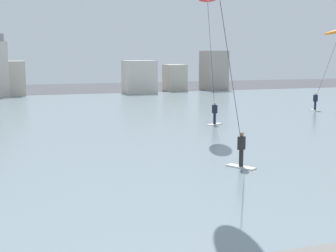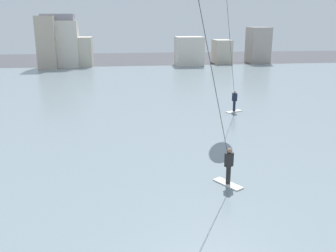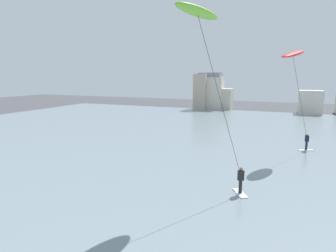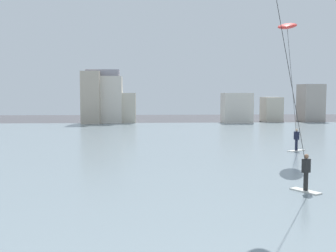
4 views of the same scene
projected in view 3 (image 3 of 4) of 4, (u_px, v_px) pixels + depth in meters
water_bay at (235, 138)px, 32.39m from camera, size 84.00×52.00×0.10m
far_shore_buildings at (257, 96)px, 56.55m from camera, size 34.97×6.58×7.57m
kitesurfer_red at (294, 61)px, 23.73m from camera, size 3.69×5.09×9.17m
kitesurfer_lime at (201, 25)px, 14.87m from camera, size 3.94×4.22×10.42m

